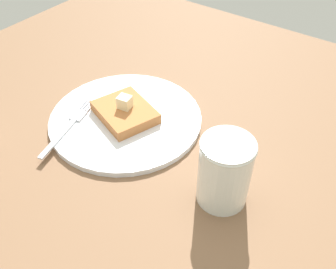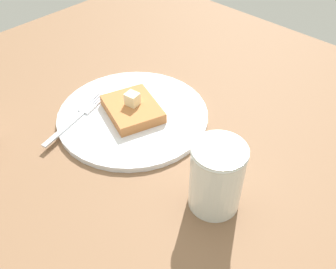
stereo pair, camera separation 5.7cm
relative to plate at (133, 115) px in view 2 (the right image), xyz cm
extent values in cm
cube|color=brown|center=(-4.83, -7.24, -1.97)|extent=(109.45, 109.45, 2.85)
cylinder|color=white|center=(0.00, 0.00, -0.05)|extent=(26.71, 26.71, 1.01)
torus|color=brown|center=(0.00, 0.00, 0.06)|extent=(26.71, 26.71, 0.80)
cube|color=#B26B39|center=(0.00, 0.00, 1.41)|extent=(11.36, 12.52, 1.91)
cube|color=beige|center=(0.20, 0.08, 3.46)|extent=(2.29, 2.48, 2.20)
cube|color=silver|center=(-10.95, 5.17, 0.64)|extent=(9.91, 3.38, 0.36)
cube|color=silver|center=(-4.75, 6.78, 0.64)|extent=(3.26, 2.83, 0.36)
cube|color=silver|center=(-2.06, 8.33, 0.64)|extent=(3.18, 1.11, 0.36)
cube|color=silver|center=(-1.92, 7.80, 0.64)|extent=(3.18, 1.11, 0.36)
cube|color=silver|center=(-1.78, 7.27, 0.64)|extent=(3.18, 1.11, 0.36)
cube|color=silver|center=(-1.64, 6.74, 0.64)|extent=(3.18, 1.11, 0.36)
cylinder|color=#381A05|center=(-5.11, -22.14, 3.50)|extent=(6.65, 6.65, 8.09)
cylinder|color=silver|center=(-5.11, -22.14, 4.72)|extent=(7.22, 7.22, 10.54)
torus|color=silver|center=(-5.11, -22.14, 9.54)|extent=(7.43, 7.43, 0.50)
camera|label=1|loc=(-36.79, -35.78, 42.46)|focal=40.00mm
camera|label=2|loc=(-33.14, -40.17, 42.46)|focal=40.00mm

